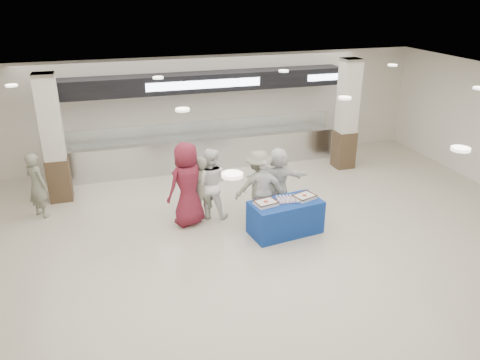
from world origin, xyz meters
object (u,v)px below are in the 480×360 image
object	(u,v)px
soldier_b	(258,185)
soldier_bg	(37,185)
civilian_maroon	(187,184)
chef_short	(264,191)
chef_tall	(210,183)
sheet_cake_left	(266,203)
display_table	(285,217)
cupcake_tray	(287,199)
civilian_white	(278,180)
soldier_a	(202,188)
sheet_cake_right	(304,197)

from	to	relation	value
soldier_b	soldier_bg	size ratio (longest dim) A/B	1.06
civilian_maroon	chef_short	xyz separation A→B (m)	(1.67, -0.40, -0.21)
chef_tall	soldier_bg	bearing A→B (deg)	6.64
sheet_cake_left	chef_tall	distance (m)	1.55
sheet_cake_left	display_table	bearing A→B (deg)	2.00
cupcake_tray	civilian_white	distance (m)	1.10
soldier_b	civilian_white	bearing A→B (deg)	-153.78
display_table	soldier_a	xyz separation A→B (m)	(-1.60, 1.17, 0.40)
soldier_a	soldier_bg	xyz separation A→B (m)	(-3.63, 1.25, 0.01)
civilian_maroon	chef_tall	size ratio (longest dim) A/B	1.15
sheet_cake_left	sheet_cake_right	distance (m)	0.92
soldier_a	soldier_bg	distance (m)	3.84
sheet_cake_left	soldier_b	distance (m)	0.86
civilian_maroon	soldier_b	world-z (taller)	civilian_maroon
civilian_white	soldier_bg	world-z (taller)	civilian_white
cupcake_tray	civilian_maroon	world-z (taller)	civilian_maroon
sheet_cake_right	soldier_a	bearing A→B (deg)	151.07
sheet_cake_left	civilian_maroon	bearing A→B (deg)	144.47
sheet_cake_right	soldier_a	distance (m)	2.34
civilian_maroon	civilian_white	bearing A→B (deg)	157.94
soldier_a	sheet_cake_right	bearing A→B (deg)	151.86
display_table	soldier_b	size ratio (longest dim) A/B	0.93
cupcake_tray	sheet_cake_right	bearing A→B (deg)	-0.86
civilian_white	soldier_a	bearing A→B (deg)	10.41
sheet_cake_left	soldier_b	size ratio (longest dim) A/B	0.31
display_table	chef_tall	distance (m)	1.91
soldier_a	soldier_b	distance (m)	1.29
cupcake_tray	soldier_bg	distance (m)	5.78
soldier_b	chef_short	bearing A→B (deg)	109.79
chef_short	soldier_bg	distance (m)	5.26
sheet_cake_left	civilian_white	world-z (taller)	civilian_white
civilian_white	cupcake_tray	bearing A→B (deg)	91.54
cupcake_tray	soldier_b	distance (m)	0.89
display_table	sheet_cake_right	bearing A→B (deg)	-3.30
civilian_maroon	soldier_bg	size ratio (longest dim) A/B	1.23
display_table	soldier_bg	bearing A→B (deg)	147.03
cupcake_tray	civilian_maroon	size ratio (longest dim) A/B	0.21
civilian_white	soldier_b	bearing A→B (deg)	37.84
display_table	civilian_maroon	size ratio (longest dim) A/B	0.80
sheet_cake_left	chef_short	xyz separation A→B (m)	(0.19, 0.66, -0.04)
sheet_cake_left	chef_short	distance (m)	0.68
sheet_cake_right	cupcake_tray	distance (m)	0.40
civilian_maroon	soldier_b	size ratio (longest dim) A/B	1.16
civilian_maroon	soldier_b	xyz separation A→B (m)	(1.60, -0.21, -0.14)
civilian_maroon	civilian_white	world-z (taller)	civilian_maroon
chef_short	sheet_cake_right	bearing A→B (deg)	162.73
sheet_cake_left	soldier_b	bearing A→B (deg)	82.05
sheet_cake_right	civilian_maroon	bearing A→B (deg)	157.25
chef_tall	civilian_white	xyz separation A→B (m)	(1.62, -0.11, -0.05)
sheet_cake_right	chef_short	bearing A→B (deg)	140.38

